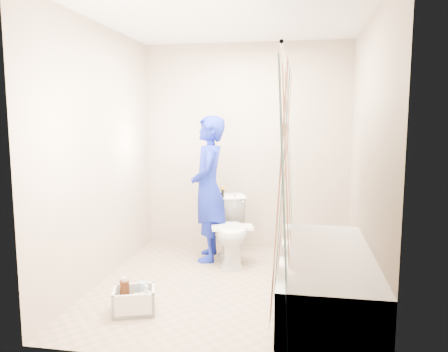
% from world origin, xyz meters
% --- Properties ---
extents(floor, '(2.60, 2.60, 0.00)m').
position_xyz_m(floor, '(0.00, 0.00, 0.00)').
color(floor, tan).
rests_on(floor, ground).
extents(ceiling, '(2.40, 2.60, 0.02)m').
position_xyz_m(ceiling, '(0.00, 0.00, 2.40)').
color(ceiling, white).
rests_on(ceiling, wall_back).
extents(wall_back, '(2.40, 0.02, 2.40)m').
position_xyz_m(wall_back, '(0.00, 1.30, 1.20)').
color(wall_back, '#B6A68C').
rests_on(wall_back, ground).
extents(wall_front, '(2.40, 0.02, 2.40)m').
position_xyz_m(wall_front, '(0.00, -1.30, 1.20)').
color(wall_front, '#B6A68C').
rests_on(wall_front, ground).
extents(wall_left, '(0.02, 2.60, 2.40)m').
position_xyz_m(wall_left, '(-1.20, 0.00, 1.20)').
color(wall_left, '#B6A68C').
rests_on(wall_left, ground).
extents(wall_right, '(0.02, 2.60, 2.40)m').
position_xyz_m(wall_right, '(1.20, 0.00, 1.20)').
color(wall_right, '#B6A68C').
rests_on(wall_right, ground).
extents(bathtub, '(0.70, 1.75, 0.50)m').
position_xyz_m(bathtub, '(0.85, -0.43, 0.27)').
color(bathtub, white).
rests_on(bathtub, ground).
extents(curtain_rod, '(0.02, 1.90, 0.02)m').
position_xyz_m(curtain_rod, '(0.52, -0.43, 1.95)').
color(curtain_rod, silver).
rests_on(curtain_rod, wall_back).
extents(shower_curtain, '(0.06, 1.75, 1.80)m').
position_xyz_m(shower_curtain, '(0.52, -0.43, 1.02)').
color(shower_curtain, white).
rests_on(shower_curtain, curtain_rod).
extents(toilet, '(0.55, 0.76, 0.70)m').
position_xyz_m(toilet, '(-0.08, 0.68, 0.35)').
color(toilet, silver).
rests_on(toilet, ground).
extents(tank_lid, '(0.46, 0.29, 0.03)m').
position_xyz_m(tank_lid, '(-0.05, 0.57, 0.41)').
color(tank_lid, white).
rests_on(tank_lid, toilet).
extents(tank_internals, '(0.17, 0.07, 0.23)m').
position_xyz_m(tank_internals, '(-0.17, 0.85, 0.69)').
color(tank_internals, black).
rests_on(tank_internals, toilet).
extents(plumber, '(0.46, 0.62, 1.56)m').
position_xyz_m(plumber, '(-0.34, 0.75, 0.78)').
color(plumber, navy).
rests_on(plumber, ground).
extents(cleaning_caddy, '(0.39, 0.35, 0.25)m').
position_xyz_m(cleaning_caddy, '(-0.63, -0.67, 0.09)').
color(cleaning_caddy, silver).
rests_on(cleaning_caddy, ground).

